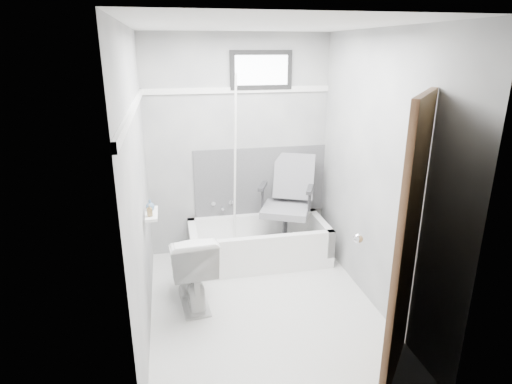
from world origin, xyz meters
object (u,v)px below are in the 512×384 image
object	(u,v)px
bathtub	(259,242)
door	(472,267)
toilet	(191,267)
soap_bottle_a	(150,210)
office_chair	(286,203)
soap_bottle_b	(150,205)

from	to	relation	value
bathtub	door	size ratio (longest dim) A/B	0.75
toilet	soap_bottle_a	bearing A→B (deg)	8.38
office_chair	soap_bottle_b	bearing A→B (deg)	-130.23
office_chair	bathtub	bearing A→B (deg)	-146.55
toilet	office_chair	bearing A→B (deg)	-150.66
bathtub	office_chair	bearing A→B (deg)	9.15
soap_bottle_a	office_chair	bearing A→B (deg)	29.95
bathtub	door	world-z (taller)	door
bathtub	soap_bottle_b	bearing A→B (deg)	-150.49
office_chair	soap_bottle_b	world-z (taller)	office_chair
bathtub	toilet	distance (m)	1.04
door	soap_bottle_b	xyz separation A→B (m)	(-1.92, 1.59, -0.04)
bathtub	soap_bottle_a	world-z (taller)	soap_bottle_a
bathtub	soap_bottle_a	xyz separation A→B (m)	(-1.09, -0.76, 0.76)
door	toilet	bearing A→B (deg)	136.34
bathtub	door	bearing A→B (deg)	-69.46
soap_bottle_b	door	bearing A→B (deg)	-39.66
toilet	door	xyz separation A→B (m)	(1.60, -1.53, 0.64)
toilet	soap_bottle_a	size ratio (longest dim) A/B	7.62
office_chair	soap_bottle_a	world-z (taller)	office_chair
office_chair	soap_bottle_b	xyz separation A→B (m)	(-1.40, -0.67, 0.33)
bathtub	soap_bottle_a	size ratio (longest dim) A/B	15.67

